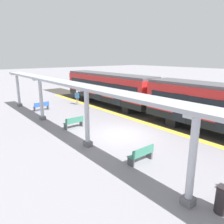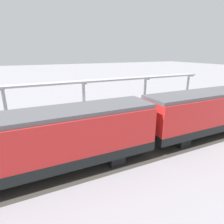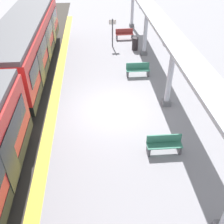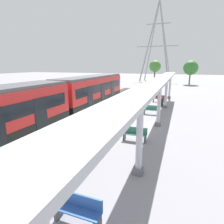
# 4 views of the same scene
# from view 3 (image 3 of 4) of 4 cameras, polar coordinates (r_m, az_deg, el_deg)

# --- Properties ---
(ground_plane) EXTENTS (176.00, 176.00, 0.00)m
(ground_plane) POSITION_cam_3_polar(r_m,az_deg,el_deg) (13.71, -0.05, 0.61)
(ground_plane) COLOR gray
(tactile_edge_strip) EXTENTS (0.55, 35.30, 0.01)m
(tactile_edge_strip) POSITION_cam_3_polar(r_m,az_deg,el_deg) (13.87, -13.19, 0.01)
(tactile_edge_strip) COLOR yellow
(tactile_edge_strip) RESTS_ON ground
(trackbed) EXTENTS (3.20, 47.30, 0.01)m
(trackbed) POSITION_cam_3_polar(r_m,az_deg,el_deg) (14.30, -20.61, -0.34)
(trackbed) COLOR #38332D
(trackbed) RESTS_ON ground
(train_far_carriage) EXTENTS (2.65, 12.78, 3.48)m
(train_far_carriage) POSITION_cam_3_polar(r_m,az_deg,el_deg) (17.86, -18.29, 14.28)
(train_far_carriage) COLOR red
(train_far_carriage) RESTS_ON ground
(canopy_pillar_third) EXTENTS (1.10, 0.44, 3.51)m
(canopy_pillar_third) POSITION_cam_3_polar(r_m,az_deg,el_deg) (13.45, 12.81, 7.83)
(canopy_pillar_third) COLOR slate
(canopy_pillar_third) RESTS_ON ground
(canopy_pillar_fourth) EXTENTS (1.10, 0.44, 3.51)m
(canopy_pillar_fourth) POSITION_cam_3_polar(r_m,az_deg,el_deg) (19.51, 7.47, 17.39)
(canopy_pillar_fourth) COLOR slate
(canopy_pillar_fourth) RESTS_ON ground
(canopy_pillar_fifth) EXTENTS (1.10, 0.44, 3.51)m
(canopy_pillar_fifth) POSITION_cam_3_polar(r_m,az_deg,el_deg) (25.78, 4.57, 22.18)
(canopy_pillar_fifth) COLOR slate
(canopy_pillar_fifth) RESTS_ON ground
(canopy_beam) EXTENTS (1.20, 27.94, 0.16)m
(canopy_beam) POSITION_cam_3_polar(r_m,az_deg,el_deg) (12.59, 14.11, 14.76)
(canopy_beam) COLOR #A8AAB2
(canopy_beam) RESTS_ON canopy_pillar_nearest
(bench_near_end) EXTENTS (1.50, 0.44, 0.86)m
(bench_near_end) POSITION_cam_3_polar(r_m,az_deg,el_deg) (16.82, 5.76, 9.40)
(bench_near_end) COLOR #387F68
(bench_near_end) RESTS_ON ground
(bench_mid_platform) EXTENTS (1.50, 0.44, 0.86)m
(bench_mid_platform) POSITION_cam_3_polar(r_m,az_deg,el_deg) (11.20, 11.51, -7.01)
(bench_mid_platform) COLOR #367962
(bench_mid_platform) RESTS_ON ground
(bench_extra_slot) EXTENTS (1.52, 0.51, 0.86)m
(bench_extra_slot) POSITION_cam_3_polar(r_m,az_deg,el_deg) (22.93, 2.78, 16.97)
(bench_extra_slot) COLOR #9A3634
(bench_extra_slot) RESTS_ON ground
(trash_bin) EXTENTS (0.48, 0.48, 0.96)m
(trash_bin) POSITION_cam_3_polar(r_m,az_deg,el_deg) (20.74, 5.16, 14.86)
(trash_bin) COLOR #2B2427
(trash_bin) RESTS_ON ground
(platform_info_sign) EXTENTS (0.56, 0.10, 2.20)m
(platform_info_sign) POSITION_cam_3_polar(r_m,az_deg,el_deg) (21.04, 0.10, 17.76)
(platform_info_sign) COLOR #4C4C51
(platform_info_sign) RESTS_ON ground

